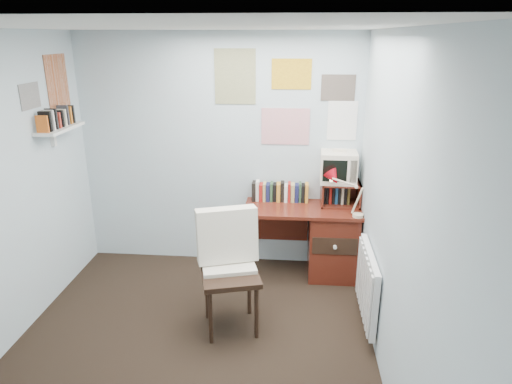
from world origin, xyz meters
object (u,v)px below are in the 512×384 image
at_px(desk_lamp, 359,198).
at_px(crt_tv, 338,165).
at_px(desk_chair, 230,276).
at_px(desk, 327,239).
at_px(tv_riser, 340,193).
at_px(wall_shelf, 60,128).
at_px(radiator, 368,285).

distance_m(desk_lamp, crt_tv, 0.46).
bearing_deg(desk_chair, desk, 34.38).
bearing_deg(desk_chair, tv_riser, 33.68).
xyz_separation_m(desk_chair, wall_shelf, (-1.69, 0.66, 1.11)).
height_order(desk, desk_lamp, desk_lamp).
xyz_separation_m(desk, wall_shelf, (-2.57, -0.38, 1.21)).
distance_m(desk, radiator, 0.97).
bearing_deg(desk_chair, desk_lamp, 20.21).
bearing_deg(wall_shelf, desk_lamp, 3.22).
bearing_deg(desk_lamp, crt_tv, 99.31).
bearing_deg(desk_chair, crt_tv, 35.13).
bearing_deg(crt_tv, tv_riser, -28.79).
relative_size(desk_chair, radiator, 1.28).
bearing_deg(crt_tv, desk_lamp, -60.42).
height_order(desk, desk_chair, desk_chair).
relative_size(desk, crt_tv, 3.29).
bearing_deg(tv_riser, desk, -137.04).
xyz_separation_m(crt_tv, wall_shelf, (-2.66, -0.51, 0.44)).
relative_size(tv_riser, radiator, 0.50).
relative_size(desk_lamp, tv_riser, 0.98).
xyz_separation_m(crt_tv, radiator, (0.20, -1.06, -0.76)).
xyz_separation_m(desk_lamp, tv_riser, (-0.15, 0.33, -0.07)).
xyz_separation_m(desk, desk_chair, (-0.89, -1.04, 0.11)).
relative_size(desk, wall_shelf, 1.94).
bearing_deg(radiator, desk_lamp, 91.61).
bearing_deg(tv_riser, wall_shelf, -169.68).
height_order(desk_lamp, radiator, desk_lamp).
height_order(desk, tv_riser, tv_riser).
height_order(desk_lamp, tv_riser, desk_lamp).
xyz_separation_m(desk_lamp, radiator, (0.02, -0.71, -0.54)).
xyz_separation_m(desk_chair, desk_lamp, (1.15, 0.82, 0.45)).
relative_size(desk, desk_lamp, 3.06).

